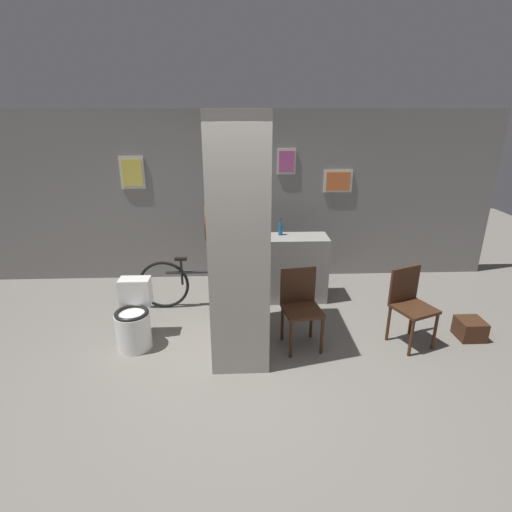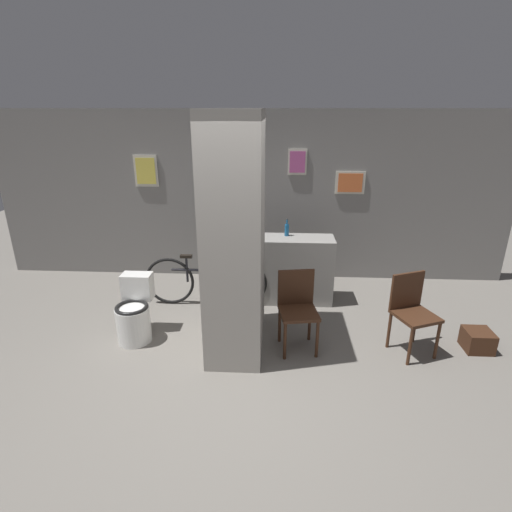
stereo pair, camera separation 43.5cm
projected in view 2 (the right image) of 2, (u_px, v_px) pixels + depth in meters
name	position (u px, v px, depth m)	size (l,w,h in m)	color
ground_plane	(234.00, 373.00, 4.18)	(14.00, 14.00, 0.00)	slate
wall_back	(251.00, 197.00, 6.18)	(8.00, 0.09, 2.60)	gray
pillar_center	(235.00, 238.00, 4.25)	(0.62, 1.13, 2.60)	gray
counter_shelf	(285.00, 269.00, 5.62)	(1.32, 0.44, 0.94)	gray
toilet	(134.00, 314.00, 4.70)	(0.39, 0.55, 0.75)	white
chair_near_pillar	(297.00, 306.00, 4.48)	(0.47, 0.47, 0.90)	#422616
chair_by_doorway	(412.00, 309.00, 4.41)	(0.54, 0.54, 0.90)	#422616
bicycle	(206.00, 281.00, 5.51)	(1.70, 0.42, 0.74)	black
bottle_tall	(287.00, 229.00, 5.50)	(0.06, 0.06, 0.25)	#19598C
floor_crate	(478.00, 340.00, 4.54)	(0.30, 0.30, 0.24)	#422616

